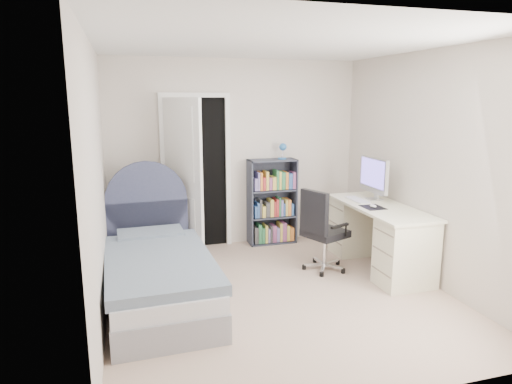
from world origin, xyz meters
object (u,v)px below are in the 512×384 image
object	(u,v)px
floor_lamp	(179,208)
nightstand	(145,224)
bed	(157,271)
bookcase	(273,205)
desk	(378,234)
office_chair	(321,227)

from	to	relation	value
floor_lamp	nightstand	bearing A→B (deg)	-168.96
bed	bookcase	size ratio (longest dim) A/B	1.51
desk	nightstand	bearing A→B (deg)	155.80
floor_lamp	bookcase	size ratio (longest dim) A/B	1.02
bed	desk	world-z (taller)	desk
bed	floor_lamp	world-z (taller)	floor_lamp
office_chair	bed	bearing A→B (deg)	-173.28
bookcase	desk	size ratio (longest dim) A/B	0.89
floor_lamp	desk	size ratio (longest dim) A/B	0.91
bed	nightstand	xyz separation A→B (m)	(-0.05, 1.31, 0.14)
nightstand	office_chair	size ratio (longest dim) A/B	0.67
bookcase	floor_lamp	bearing A→B (deg)	179.77
bookcase	desk	world-z (taller)	bookcase
nightstand	office_chair	bearing A→B (deg)	-29.53
bed	nightstand	distance (m)	1.32
nightstand	office_chair	xyz separation A→B (m)	(1.93, -1.09, 0.11)
floor_lamp	desk	world-z (taller)	floor_lamp
nightstand	bookcase	size ratio (longest dim) A/B	0.47
nightstand	bookcase	distance (m)	1.74
bookcase	office_chair	world-z (taller)	bookcase
desk	bookcase	bearing A→B (deg)	125.52
floor_lamp	bookcase	distance (m)	1.29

